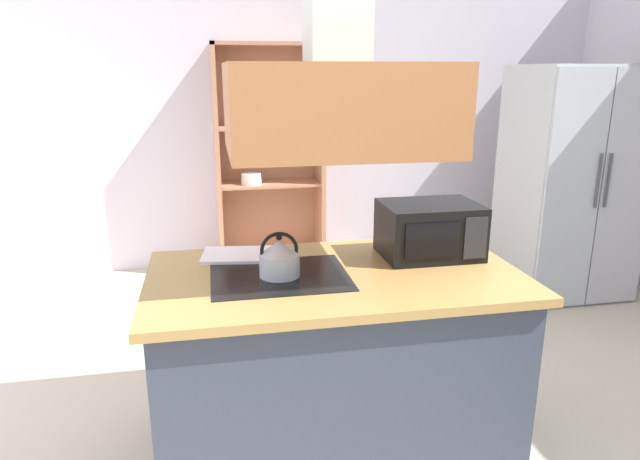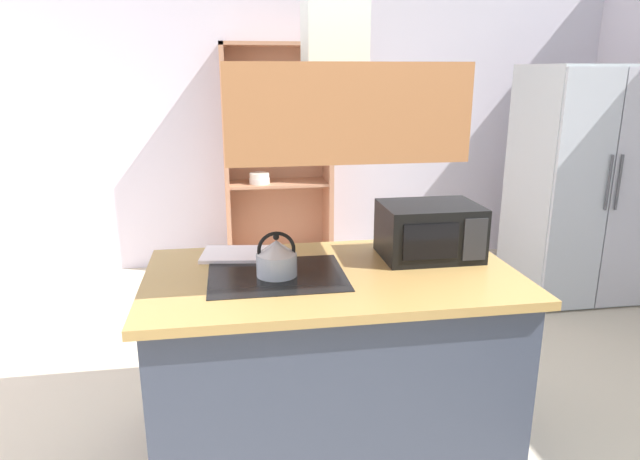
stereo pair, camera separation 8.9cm
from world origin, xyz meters
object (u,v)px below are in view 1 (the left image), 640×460
(refrigerator, at_px, (569,183))
(cutting_board, at_px, (238,255))
(microwave, at_px, (429,230))
(kettle, at_px, (279,258))
(dish_cabinet, at_px, (269,172))

(refrigerator, distance_m, cutting_board, 3.00)
(cutting_board, height_order, microwave, microwave)
(kettle, height_order, cutting_board, kettle)
(dish_cabinet, relative_size, cutting_board, 5.87)
(kettle, bearing_deg, cutting_board, 118.71)
(refrigerator, height_order, dish_cabinet, dish_cabinet)
(kettle, bearing_deg, dish_cabinet, 84.93)
(refrigerator, bearing_deg, microwave, -140.17)
(dish_cabinet, height_order, kettle, dish_cabinet)
(refrigerator, distance_m, microwave, 2.31)
(cutting_board, bearing_deg, dish_cabinet, 80.31)
(microwave, bearing_deg, cutting_board, 170.45)
(kettle, xyz_separation_m, microwave, (0.75, 0.15, 0.04))
(refrigerator, xyz_separation_m, cutting_board, (-2.69, -1.32, 0.00))
(dish_cabinet, bearing_deg, refrigerator, -24.17)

